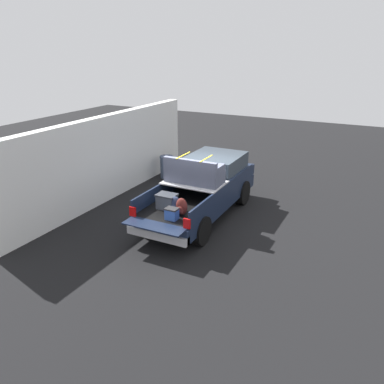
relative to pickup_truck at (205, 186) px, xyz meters
The scene contains 4 objects.
ground_plane 1.04m from the pickup_truck, behind, with size 40.00×40.00×0.00m, color black.
pickup_truck is the anchor object (origin of this frame).
building_facade 3.96m from the pickup_truck, 94.78° to the left, with size 10.23×0.36×3.14m, color white.
trash_can 4.19m from the pickup_truck, 49.05° to the left, with size 0.60×0.60×0.98m.
Camera 1 is at (-10.87, -5.25, 5.47)m, focal length 36.12 mm.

